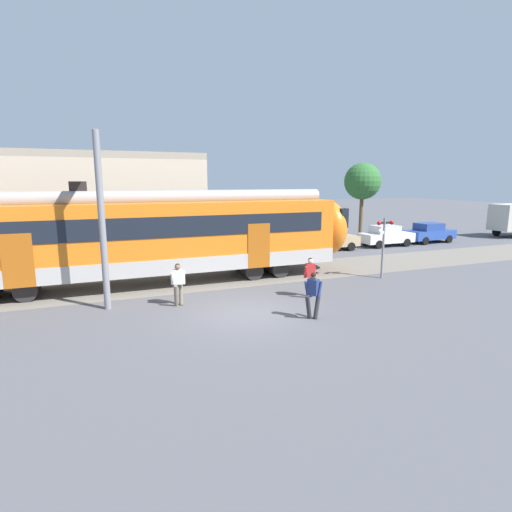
{
  "coord_description": "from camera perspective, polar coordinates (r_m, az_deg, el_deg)",
  "views": [
    {
      "loc": [
        -4.84,
        -12.95,
        4.73
      ],
      "look_at": [
        1.3,
        2.57,
        1.6
      ],
      "focal_mm": 28.0,
      "sensor_mm": 36.0,
      "label": 1
    }
  ],
  "objects": [
    {
      "name": "crossing_signal",
      "position": [
        20.45,
        17.8,
        2.46
      ],
      "size": [
        0.96,
        0.22,
        3.0
      ],
      "color": "gray",
      "rests_on": "ground"
    },
    {
      "name": "pedestrian_navy",
      "position": [
        13.99,
        8.16,
        -5.12
      ],
      "size": [
        0.71,
        0.5,
        1.67
      ],
      "color": "#28282D",
      "rests_on": "ground"
    },
    {
      "name": "catenary_gantry",
      "position": [
        18.67,
        -21.5,
        8.61
      ],
      "size": [
        0.24,
        6.64,
        6.53
      ],
      "color": "gray",
      "rests_on": "ground"
    },
    {
      "name": "pedestrian_red",
      "position": [
        16.57,
        7.7,
        -2.52
      ],
      "size": [
        0.6,
        0.61,
        1.67
      ],
      "color": "navy",
      "rests_on": "ground"
    },
    {
      "name": "parked_car_tan",
      "position": [
        28.15,
        10.43,
        2.39
      ],
      "size": [
        4.0,
        1.76,
        1.54
      ],
      "color": "tan",
      "rests_on": "ground"
    },
    {
      "name": "parked_car_blue",
      "position": [
        34.07,
        23.53,
        3.08
      ],
      "size": [
        4.07,
        1.89,
        1.54
      ],
      "color": "#284799",
      "rests_on": "ground"
    },
    {
      "name": "ground_plane",
      "position": [
        14.62,
        -1.04,
        -8.27
      ],
      "size": [
        160.0,
        160.0,
        0.0
      ],
      "primitive_type": "plane",
      "color": "#515156"
    },
    {
      "name": "pedestrian_white",
      "position": [
        15.6,
        -11.07,
        -3.46
      ],
      "size": [
        0.6,
        0.61,
        1.67
      ],
      "color": "#6B6051",
      "rests_on": "ground"
    },
    {
      "name": "background_building",
      "position": [
        26.74,
        -29.41,
        6.0
      ],
      "size": [
        19.75,
        5.0,
        9.2
      ],
      "color": "beige",
      "rests_on": "ground"
    },
    {
      "name": "street_tree_right",
      "position": [
        35.84,
        14.98,
        10.23
      ],
      "size": [
        3.12,
        3.12,
        6.3
      ],
      "color": "brown",
      "rests_on": "ground"
    },
    {
      "name": "parked_car_white",
      "position": [
        31.02,
        18.07,
        2.79
      ],
      "size": [
        4.01,
        1.78,
        1.54
      ],
      "color": "silver",
      "rests_on": "ground"
    }
  ]
}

